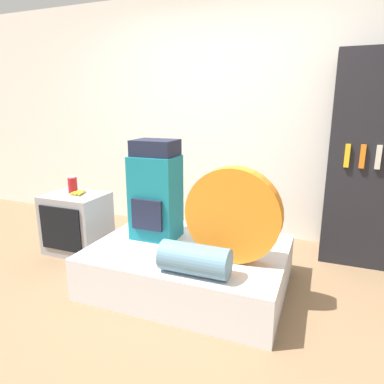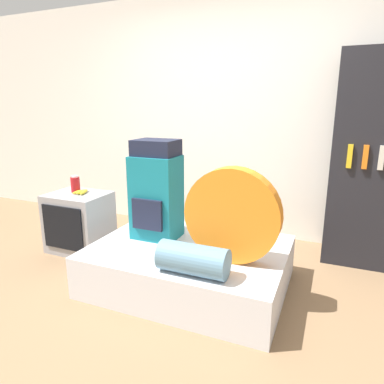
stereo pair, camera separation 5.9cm
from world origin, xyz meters
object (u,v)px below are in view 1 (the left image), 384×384
(canister, at_px, (73,185))
(bookshelf, at_px, (382,162))
(television, at_px, (77,223))
(tent_bag, at_px, (233,215))
(sleeping_roll, at_px, (194,260))
(backpack, at_px, (156,191))

(canister, bearing_deg, bookshelf, 15.72)
(television, bearing_deg, tent_bag, -11.22)
(sleeping_roll, distance_m, television, 1.64)
(tent_bag, bearing_deg, backpack, 164.07)
(backpack, relative_size, canister, 4.90)
(television, bearing_deg, backpack, -7.59)
(sleeping_roll, distance_m, bookshelf, 1.97)
(tent_bag, distance_m, bookshelf, 1.58)
(sleeping_roll, bearing_deg, canister, 156.31)
(canister, bearing_deg, sleeping_roll, -23.69)
(backpack, distance_m, canister, 1.03)
(sleeping_roll, bearing_deg, tent_bag, 59.62)
(bookshelf, bearing_deg, backpack, -151.41)
(sleeping_roll, height_order, television, television)
(tent_bag, distance_m, canister, 1.77)
(sleeping_roll, bearing_deg, television, 157.15)
(tent_bag, height_order, bookshelf, bookshelf)
(backpack, bearing_deg, sleeping_roll, -42.92)
(tent_bag, distance_m, television, 1.75)
(television, xyz_separation_m, canister, (-0.06, 0.05, 0.37))
(tent_bag, bearing_deg, sleeping_roll, -120.38)
(television, relative_size, bookshelf, 0.31)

